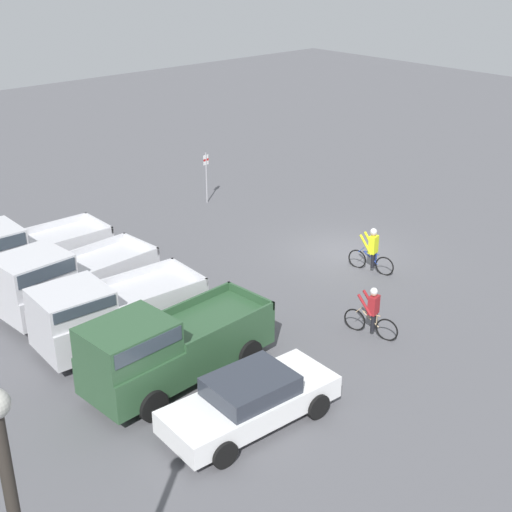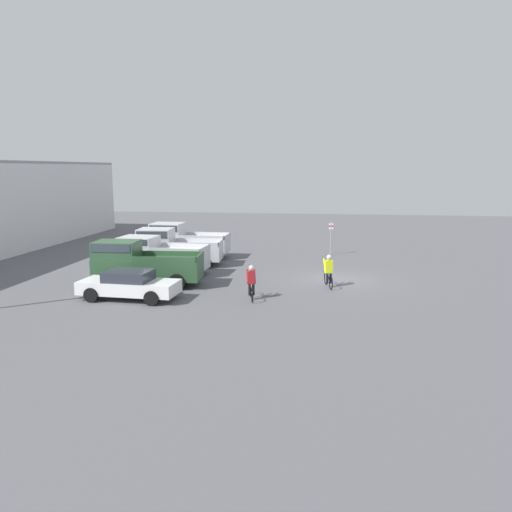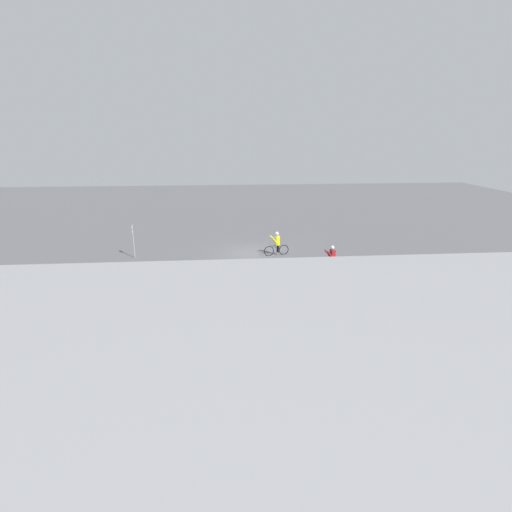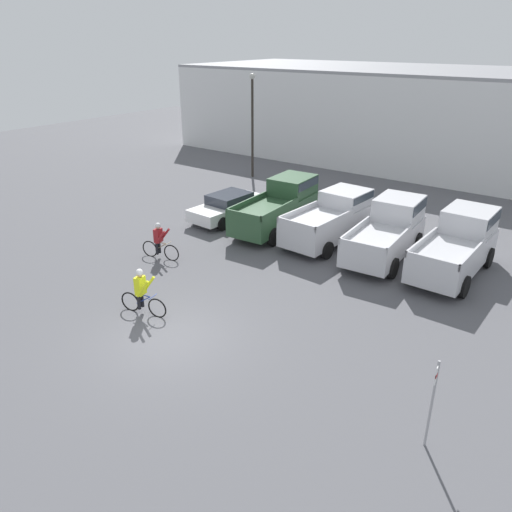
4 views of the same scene
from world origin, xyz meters
The scene contains 9 objects.
ground_plane centered at (0.00, 0.00, 0.00)m, with size 80.00×80.00×0.00m, color #56565B.
sedan_0 centered at (-5.53, 9.70, 0.70)m, with size 2.14×4.65×1.36m.
pickup_truck_0 centered at (-2.76, 10.24, 1.19)m, with size 2.37×5.59×2.31m.
pickup_truck_1 centered at (0.09, 10.24, 1.11)m, with size 2.42×5.10×2.15m.
pickup_truck_2 centered at (2.84, 10.21, 1.18)m, with size 2.44×5.30×2.30m.
pickup_truck_3 centered at (5.68, 10.35, 1.19)m, with size 2.26×5.27×2.32m.
cyclist_0 centered at (-1.78, 0.51, 0.84)m, with size 1.79×0.55×1.70m.
cyclist_1 centered at (-4.73, 4.08, 0.79)m, with size 1.79×0.55×1.63m.
fire_lane_sign centered at (8.03, 0.35, 1.42)m, with size 0.06×0.30×2.35m.
Camera 3 is at (1.96, 27.15, 8.17)m, focal length 28.00 mm.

